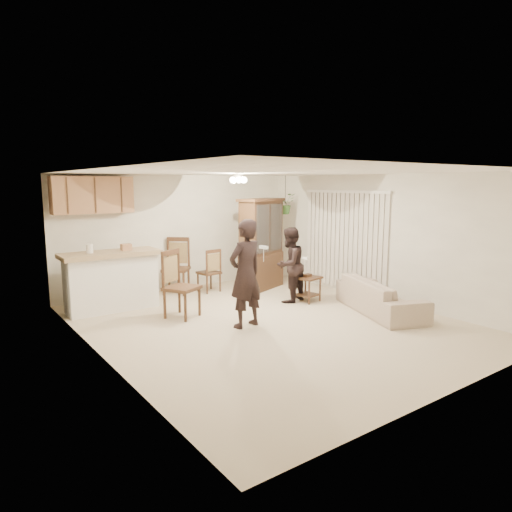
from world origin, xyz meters
TOP-DOWN VIEW (x-y plane):
  - floor at (0.00, 0.00)m, footprint 6.50×6.50m
  - ceiling at (0.00, 0.00)m, footprint 5.50×6.50m
  - wall_back at (0.00, 3.25)m, footprint 5.50×0.02m
  - wall_front at (0.00, -3.25)m, footprint 5.50×0.02m
  - wall_left at (-2.75, 0.00)m, footprint 0.02×6.50m
  - wall_right at (2.75, 0.00)m, footprint 0.02×6.50m
  - breakfast_bar at (-1.85, 2.35)m, footprint 1.60×0.55m
  - bar_top at (-1.85, 2.35)m, footprint 1.75×0.70m
  - upper_cabinets at (-1.90, 3.07)m, footprint 1.50×0.34m
  - vertical_blinds at (2.71, 0.90)m, footprint 0.06×2.30m
  - ceiling_fixture at (0.20, 1.20)m, footprint 0.36×0.36m
  - hanging_plant at (2.30, 2.40)m, footprint 0.43×0.37m
  - plant_cord at (2.30, 2.40)m, footprint 0.01×0.01m
  - sofa at (2.04, -0.65)m, footprint 1.36×2.01m
  - adult at (-0.42, 0.08)m, footprint 0.71×0.52m
  - child at (1.19, 0.90)m, footprint 0.78×0.68m
  - china_hutch at (1.44, 2.17)m, footprint 1.36×0.91m
  - side_table at (1.49, 0.71)m, footprint 0.53×0.53m
  - chair_bar at (-1.02, 1.17)m, footprint 0.70×0.70m
  - chair_hutch_left at (-0.32, 2.84)m, footprint 0.74×0.74m
  - chair_hutch_right at (0.33, 2.58)m, footprint 0.45×0.45m
  - controller_adult at (-0.36, -0.33)m, footprint 0.07×0.16m
  - controller_child at (1.29, 0.57)m, footprint 0.07×0.13m

SIDE VIEW (x-z plane):
  - floor at x=0.00m, z-range 0.00..0.00m
  - side_table at x=1.49m, z-range -0.02..0.54m
  - chair_hutch_right at x=0.33m, z-range -0.20..0.73m
  - chair_bar at x=-1.02m, z-range -0.26..0.92m
  - chair_hutch_left at x=-0.32m, z-range -0.26..0.92m
  - sofa at x=2.04m, z-range 0.00..0.73m
  - breakfast_bar at x=-1.85m, z-range 0.00..1.00m
  - child at x=1.19m, z-range 0.00..1.35m
  - adult at x=-0.42m, z-range 0.00..1.80m
  - controller_child at x=1.29m, z-range 0.89..0.93m
  - china_hutch at x=1.44m, z-range -0.01..1.98m
  - bar_top at x=-1.85m, z-range 1.01..1.09m
  - vertical_blinds at x=2.71m, z-range 0.05..2.15m
  - wall_back at x=0.00m, z-range 0.00..2.50m
  - wall_front at x=0.00m, z-range 0.00..2.50m
  - wall_left at x=-2.75m, z-range 0.00..2.50m
  - wall_right at x=2.75m, z-range 0.00..2.50m
  - controller_adult at x=-0.36m, z-range 1.33..1.37m
  - hanging_plant at x=2.30m, z-range 1.61..2.09m
  - upper_cabinets at x=-1.90m, z-range 1.75..2.45m
  - plant_cord at x=2.30m, z-range 1.85..2.50m
  - ceiling_fixture at x=0.20m, z-range 2.30..2.50m
  - ceiling at x=0.00m, z-range 2.49..2.51m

